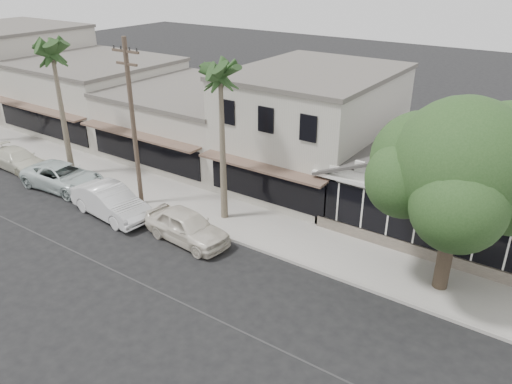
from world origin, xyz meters
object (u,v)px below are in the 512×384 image
Objects in this scene: utility_pole at (133,121)px; shade_tree at (461,168)px; car_1 at (111,202)px; car_3 at (18,159)px; car_2 at (64,177)px; car_0 at (187,226)px.

shade_tree is at bearing 6.33° from utility_pole.
car_3 is at bearing 90.48° from car_1.
car_1 reaches higher than car_2.
shade_tree is at bearing -86.79° from car_2.
car_1 is 1.10× the size of car_3.
utility_pole reaches higher than car_0.
utility_pole is at bearing -5.39° from car_1.
car_0 is at bearing -17.17° from utility_pole.
shade_tree reaches higher than car_1.
car_3 is 26.62m from shade_tree.
utility_pole is 15.83m from shade_tree.
car_0 reaches higher than car_2.
car_0 reaches higher than car_3.
car_1 is 10.05m from car_3.
car_2 is 21.75m from shade_tree.
utility_pole is 11.18m from car_3.
car_2 is 5.00m from car_3.
car_3 is (-10.00, 0.95, -0.16)m from car_1.
car_2 is (-5.36, -1.03, -4.05)m from utility_pole.
utility_pole reaches higher than car_2.
utility_pole reaches higher than car_1.
car_1 is at bearing -101.31° from utility_pole.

